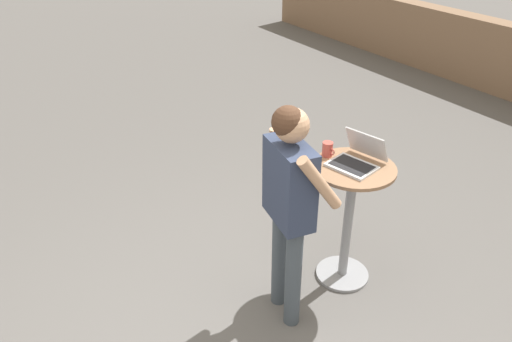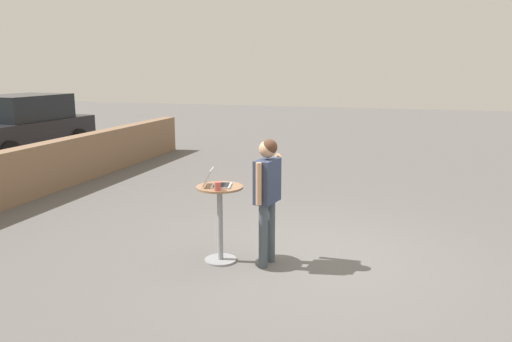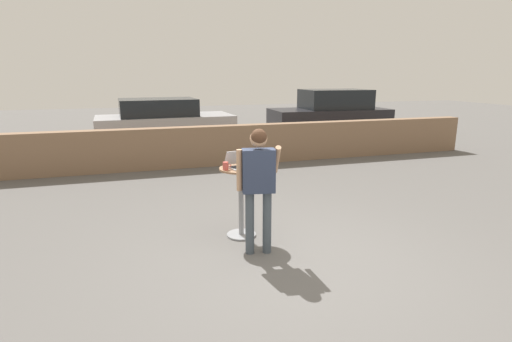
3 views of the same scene
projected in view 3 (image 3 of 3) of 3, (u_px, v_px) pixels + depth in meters
name	position (u px, v px, depth m)	size (l,w,h in m)	color
ground_plane	(293.00, 266.00, 4.71)	(50.00, 50.00, 0.00)	#5B5956
pavement_kerb	(206.00, 146.00, 9.81)	(14.87, 0.35, 0.98)	#84664C
cafe_table	(241.00, 194.00, 5.46)	(0.58, 0.58, 0.98)	gray
laptop	(239.00, 164.00, 5.39)	(0.38, 0.39, 0.22)	silver
coffee_mug	(226.00, 166.00, 5.24)	(0.11, 0.08, 0.11)	#C14C42
standing_person	(258.00, 177.00, 4.84)	(0.57, 0.32, 1.58)	#424C56
parked_car_near_street	(164.00, 122.00, 12.39)	(4.19, 2.14, 1.48)	#9E9EA3
parked_car_further_down	(331.00, 113.00, 14.19)	(4.20, 2.05, 1.69)	black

